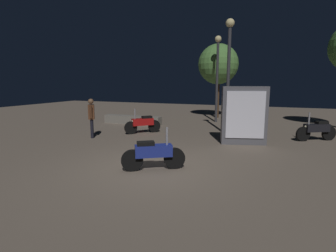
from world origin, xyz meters
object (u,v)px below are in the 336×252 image
at_px(motorcycle_blue_foreground, 153,153).
at_px(person_rider_beside, 91,115).
at_px(streetlamp_near, 217,68).
at_px(motorcycle_black_parked_right, 316,130).
at_px(kiosk_billboard, 244,115).
at_px(streetlamp_far, 229,62).
at_px(motorcycle_red_parked_left, 143,123).

bearing_deg(motorcycle_blue_foreground, person_rider_beside, 113.43).
bearing_deg(streetlamp_near, motorcycle_black_parked_right, -36.93).
distance_m(motorcycle_black_parked_right, streetlamp_near, 6.34).
xyz_separation_m(streetlamp_near, kiosk_billboard, (2.05, -5.04, -1.98)).
xyz_separation_m(motorcycle_black_parked_right, person_rider_beside, (-8.41, -2.76, 0.51)).
height_order(motorcycle_black_parked_right, person_rider_beside, person_rider_beside).
distance_m(streetlamp_near, kiosk_billboard, 5.79).
relative_size(person_rider_beside, kiosk_billboard, 0.76).
height_order(motorcycle_black_parked_right, kiosk_billboard, kiosk_billboard).
bearing_deg(motorcycle_black_parked_right, motorcycle_blue_foreground, 21.12).
height_order(motorcycle_blue_foreground, streetlamp_far, streetlamp_far).
bearing_deg(person_rider_beside, motorcycle_blue_foreground, -69.90).
relative_size(motorcycle_red_parked_left, kiosk_billboard, 0.60).
bearing_deg(kiosk_billboard, motorcycle_black_parked_right, -164.96).
bearing_deg(person_rider_beside, streetlamp_far, -6.12).
distance_m(motorcycle_red_parked_left, kiosk_billboard, 4.44).
height_order(motorcycle_red_parked_left, motorcycle_black_parked_right, same).
bearing_deg(kiosk_billboard, motorcycle_red_parked_left, -22.15).
relative_size(streetlamp_near, kiosk_billboard, 2.26).
bearing_deg(streetlamp_near, person_rider_beside, -121.21).
relative_size(motorcycle_blue_foreground, person_rider_beside, 0.91).
bearing_deg(motorcycle_red_parked_left, motorcycle_blue_foreground, 73.87).
xyz_separation_m(streetlamp_near, streetlamp_far, (1.18, -3.44, 0.04)).
distance_m(motorcycle_blue_foreground, streetlamp_near, 9.36).
bearing_deg(person_rider_beside, streetlamp_near, 23.20).
bearing_deg(person_rider_beside, motorcycle_red_parked_left, 12.90).
bearing_deg(person_rider_beside, kiosk_billboard, -23.98).
bearing_deg(kiosk_billboard, person_rider_beside, -4.58).
xyz_separation_m(motorcycle_blue_foreground, kiosk_billboard, (1.81, 3.95, 0.61)).
distance_m(streetlamp_near, streetlamp_far, 3.63).
relative_size(motorcycle_blue_foreground, streetlamp_far, 0.30).
height_order(streetlamp_far, kiosk_billboard, streetlamp_far).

